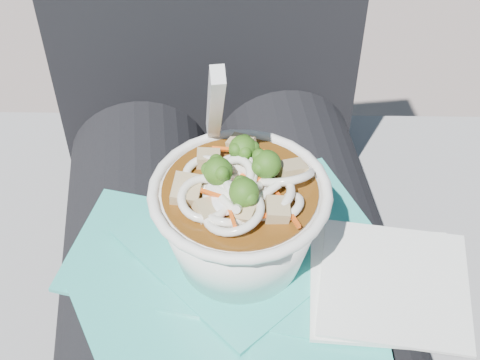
{
  "coord_description": "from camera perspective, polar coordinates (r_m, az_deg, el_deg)",
  "views": [
    {
      "loc": [
        -0.04,
        -0.38,
        1.09
      ],
      "look_at": [
        0.0,
        -0.02,
        0.73
      ],
      "focal_mm": 50.0,
      "sensor_mm": 36.0,
      "label": 1
    }
  ],
  "objects": [
    {
      "name": "person_body",
      "position": [
        0.7,
        -1.43,
        -3.52
      ],
      "size": [
        0.34,
        0.94,
        1.01
      ],
      "color": "black",
      "rests_on": "ground"
    },
    {
      "name": "plastic_bag",
      "position": [
        0.57,
        0.62,
        -8.54
      ],
      "size": [
        0.31,
        0.32,
        0.02
      ],
      "color": "#2AB1A4",
      "rests_on": "lap"
    },
    {
      "name": "stone_ledge",
      "position": [
        1.01,
        -1.43,
        -13.88
      ],
      "size": [
        1.06,
        0.63,
        0.46
      ],
      "primitive_type": "cube",
      "rotation": [
        0.0,
        0.0,
        -0.14
      ],
      "color": "gray",
      "rests_on": "ground"
    },
    {
      "name": "napkins",
      "position": [
        0.56,
        12.48,
        -8.62
      ],
      "size": [
        0.15,
        0.15,
        0.01
      ],
      "color": "white",
      "rests_on": "plastic_bag"
    },
    {
      "name": "lap",
      "position": [
        0.66,
        -0.57,
        -10.67
      ],
      "size": [
        0.34,
        0.48,
        0.16
      ],
      "color": "black",
      "rests_on": "stone_ledge"
    },
    {
      "name": "udon_bowl",
      "position": [
        0.53,
        -0.01,
        -2.82
      ],
      "size": [
        0.14,
        0.15,
        0.19
      ],
      "color": "white",
      "rests_on": "plastic_bag"
    }
  ]
}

